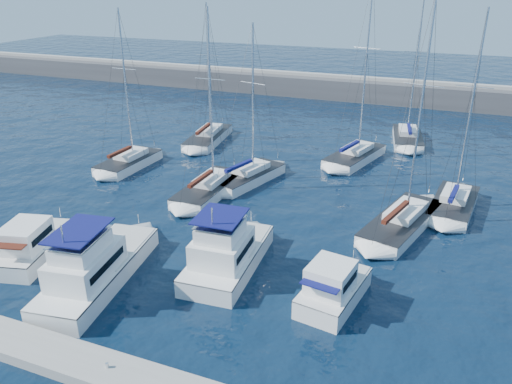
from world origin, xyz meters
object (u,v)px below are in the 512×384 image
at_px(sailboat_mid_a, 129,162).
at_px(sailboat_mid_d, 402,222).
at_px(motor_yacht_port_inner, 95,269).
at_px(sailboat_back_a, 208,137).
at_px(motor_yacht_port_outer, 33,246).
at_px(sailboat_mid_c, 248,176).
at_px(sailboat_mid_b, 209,188).
at_px(sailboat_back_b, 355,156).
at_px(motor_yacht_stbd_inner, 226,255).
at_px(sailboat_mid_e, 454,204).
at_px(motor_yacht_stbd_outer, 333,289).
at_px(sailboat_back_c, 407,137).

height_order(sailboat_mid_a, sailboat_mid_d, sailboat_mid_d).
distance_m(motor_yacht_port_inner, sailboat_back_a, 29.37).
xyz_separation_m(motor_yacht_port_outer, sailboat_mid_c, (8.08, 17.92, -0.42)).
xyz_separation_m(sailboat_mid_b, sailboat_back_b, (10.04, 13.16, 0.03)).
height_order(motor_yacht_stbd_inner, sailboat_mid_a, sailboat_mid_a).
relative_size(sailboat_mid_e, sailboat_back_a, 1.03).
xyz_separation_m(sailboat_mid_c, sailboat_mid_d, (14.27, -4.30, 0.01)).
bearing_deg(sailboat_mid_b, motor_yacht_port_outer, -112.14).
xyz_separation_m(motor_yacht_stbd_inner, sailboat_mid_a, (-16.96, 13.70, -0.59)).
height_order(motor_yacht_port_inner, motor_yacht_stbd_outer, motor_yacht_port_inner).
xyz_separation_m(motor_yacht_port_outer, sailboat_mid_d, (22.35, 13.61, -0.41)).
relative_size(motor_yacht_stbd_inner, sailboat_mid_b, 0.55).
xyz_separation_m(sailboat_mid_a, sailboat_mid_d, (26.73, -3.53, -0.01)).
bearing_deg(motor_yacht_stbd_outer, sailboat_back_a, 138.27).
height_order(sailboat_mid_c, sailboat_back_c, sailboat_back_c).
xyz_separation_m(motor_yacht_stbd_inner, sailboat_mid_d, (9.77, 10.17, -0.60)).
distance_m(sailboat_mid_c, sailboat_back_b, 12.29).
distance_m(sailboat_mid_c, sailboat_back_c, 21.68).
distance_m(motor_yacht_port_inner, sailboat_mid_e, 27.88).
relative_size(motor_yacht_port_inner, sailboat_mid_e, 0.68).
distance_m(sailboat_mid_a, sailboat_mid_d, 26.97).
bearing_deg(sailboat_back_b, sailboat_mid_d, -50.16).
bearing_deg(motor_yacht_stbd_outer, sailboat_mid_c, 135.92).
bearing_deg(motor_yacht_stbd_inner, sailboat_back_a, 115.30).
bearing_deg(motor_yacht_stbd_inner, motor_yacht_stbd_outer, -11.59).
xyz_separation_m(motor_yacht_port_inner, sailboat_mid_a, (-10.26, 18.19, -0.59)).
bearing_deg(sailboat_back_a, sailboat_mid_a, -116.22).
bearing_deg(sailboat_mid_a, sailboat_back_b, 29.16).
bearing_deg(sailboat_mid_e, motor_yacht_port_outer, -137.51).
height_order(sailboat_mid_b, sailboat_mid_d, sailboat_mid_d).
bearing_deg(motor_yacht_port_inner, sailboat_mid_e, 35.61).
bearing_deg(motor_yacht_stbd_outer, sailboat_mid_e, 77.94).
bearing_deg(sailboat_mid_e, sailboat_mid_b, -160.67).
bearing_deg(motor_yacht_port_outer, sailboat_mid_a, 90.00).
bearing_deg(motor_yacht_stbd_inner, sailboat_mid_a, 137.25).
relative_size(motor_yacht_stbd_inner, sailboat_mid_a, 0.57).
bearing_deg(motor_yacht_port_outer, sailboat_back_a, 77.40).
bearing_deg(motor_yacht_stbd_outer, motor_yacht_stbd_inner, -178.88).
bearing_deg(motor_yacht_port_outer, sailboat_mid_d, 17.01).
relative_size(motor_yacht_port_outer, sailboat_mid_e, 0.45).
height_order(motor_yacht_port_outer, motor_yacht_stbd_outer, same).
height_order(sailboat_mid_b, sailboat_back_c, sailboat_back_c).
relative_size(sailboat_mid_a, sailboat_back_b, 0.85).
relative_size(motor_yacht_stbd_outer, sailboat_mid_a, 0.38).
xyz_separation_m(motor_yacht_stbd_inner, sailboat_mid_e, (13.26, 14.97, -0.59)).
xyz_separation_m(sailboat_mid_b, sailboat_mid_c, (2.05, 3.83, -0.01)).
xyz_separation_m(motor_yacht_port_outer, sailboat_back_a, (-0.84, 27.53, -0.42)).
xyz_separation_m(motor_yacht_port_inner, sailboat_back_c, (14.49, 36.82, -0.60)).
height_order(sailboat_mid_e, sailboat_back_a, sailboat_mid_e).
bearing_deg(motor_yacht_port_inner, sailboat_mid_a, 110.76).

